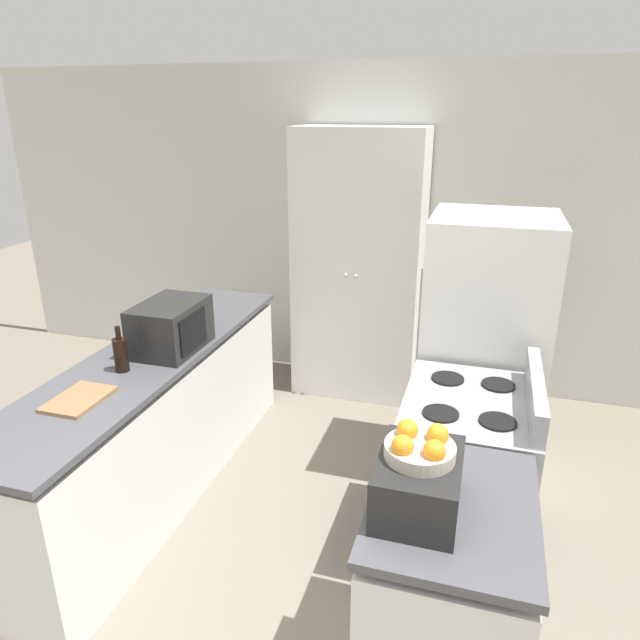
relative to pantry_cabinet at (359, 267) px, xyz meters
name	(u,v)px	position (x,y,z in m)	size (l,w,h in m)	color
wall_back	(373,231)	(0.04, 0.31, 0.23)	(7.00, 0.06, 2.60)	silver
counter_left	(156,424)	(-0.87, -1.69, -0.63)	(0.60, 2.49, 0.91)	silver
counter_right	(444,601)	(0.95, -2.53, -0.63)	(0.60, 0.80, 0.91)	silver
pantry_cabinet	(359,267)	(0.00, 0.00, 0.00)	(0.99, 0.55, 2.13)	white
stove	(463,476)	(0.97, -1.72, -0.60)	(0.66, 0.80, 1.07)	#9E9EA3
refrigerator	(483,351)	(1.01, -0.92, -0.22)	(0.75, 0.72, 1.69)	white
microwave	(171,326)	(-0.76, -1.59, -0.01)	(0.33, 0.47, 0.29)	black
wine_bottle	(121,354)	(-0.87, -1.93, -0.05)	(0.08, 0.08, 0.26)	black
toaster_oven	(418,483)	(0.82, -2.60, -0.05)	(0.30, 0.39, 0.21)	black
fruit_bowl	(420,447)	(0.82, -2.59, 0.10)	(0.25, 0.25, 0.11)	#B2A893
cutting_board	(79,399)	(-0.87, -2.29, -0.14)	(0.23, 0.32, 0.02)	#8E6642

